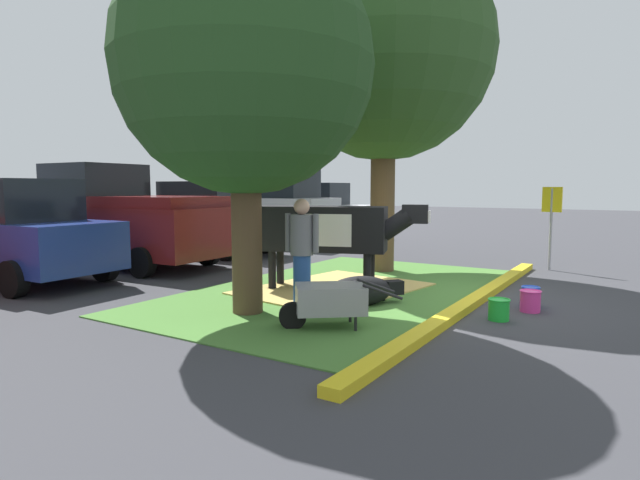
% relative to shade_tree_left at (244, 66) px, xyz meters
% --- Properties ---
extents(ground_plane, '(80.00, 80.00, 0.00)m').
position_rel_shade_tree_left_xyz_m(ground_plane, '(2.57, -2.15, -3.57)').
color(ground_plane, '#38383D').
extents(grass_island, '(7.57, 4.41, 0.02)m').
position_rel_shade_tree_left_xyz_m(grass_island, '(2.30, -0.31, -3.56)').
color(grass_island, '#477A33').
rests_on(grass_island, ground).
extents(curb_yellow, '(8.77, 0.24, 0.12)m').
position_rel_shade_tree_left_xyz_m(curb_yellow, '(2.30, -2.67, -3.51)').
color(curb_yellow, yellow).
rests_on(curb_yellow, ground).
extents(hay_bedding, '(3.51, 2.84, 0.04)m').
position_rel_shade_tree_left_xyz_m(hay_bedding, '(2.18, -0.19, -3.54)').
color(hay_bedding, tan).
rests_on(hay_bedding, ground).
extents(shade_tree_left, '(3.69, 3.69, 5.43)m').
position_rel_shade_tree_left_xyz_m(shade_tree_left, '(0.00, 0.00, 0.00)').
color(shade_tree_left, '#4C3823').
rests_on(shade_tree_left, ground).
extents(shade_tree_right, '(4.67, 4.67, 7.11)m').
position_rel_shade_tree_left_xyz_m(shade_tree_right, '(4.60, 0.01, 1.17)').
color(shade_tree_right, brown).
rests_on(shade_tree_right, ground).
extents(cow_holstein, '(1.45, 3.04, 1.56)m').
position_rel_shade_tree_left_xyz_m(cow_holstein, '(2.12, -0.09, -2.46)').
color(cow_holstein, black).
rests_on(cow_holstein, ground).
extents(calf_lying, '(1.23, 1.06, 0.48)m').
position_rel_shade_tree_left_xyz_m(calf_lying, '(1.31, -1.20, -3.33)').
color(calf_lying, black).
rests_on(calf_lying, ground).
extents(person_handler, '(0.34, 0.52, 1.70)m').
position_rel_shade_tree_left_xyz_m(person_handler, '(0.48, -0.65, -2.65)').
color(person_handler, '#23478C').
rests_on(person_handler, ground).
extents(wheelbarrow, '(1.27, 1.44, 0.63)m').
position_rel_shade_tree_left_xyz_m(wheelbarrow, '(-0.07, -1.44, -3.18)').
color(wheelbarrow, gray).
rests_on(wheelbarrow, ground).
extents(parking_sign, '(0.16, 0.43, 1.87)m').
position_rel_shade_tree_left_xyz_m(parking_sign, '(6.77, -3.12, -2.25)').
color(parking_sign, '#99999E').
rests_on(parking_sign, ground).
extents(bucket_green, '(0.31, 0.31, 0.30)m').
position_rel_shade_tree_left_xyz_m(bucket_green, '(1.57, -3.24, -3.41)').
color(bucket_green, green).
rests_on(bucket_green, ground).
extents(bucket_pink, '(0.32, 0.32, 0.32)m').
position_rel_shade_tree_left_xyz_m(bucket_pink, '(2.34, -3.52, -3.40)').
color(bucket_pink, '#EA3893').
rests_on(bucket_pink, ground).
extents(bucket_blue, '(0.29, 0.29, 0.32)m').
position_rel_shade_tree_left_xyz_m(bucket_blue, '(2.69, -3.46, -3.40)').
color(bucket_blue, blue).
rests_on(bucket_blue, ground).
extents(sedan_blue, '(2.16, 4.47, 2.02)m').
position_rel_shade_tree_left_xyz_m(sedan_blue, '(-0.42, 5.52, -2.58)').
color(sedan_blue, navy).
rests_on(sedan_blue, ground).
extents(pickup_truck_maroon, '(2.38, 5.47, 2.42)m').
position_rel_shade_tree_left_xyz_m(pickup_truck_maroon, '(2.12, 5.71, -2.45)').
color(pickup_truck_maroon, maroon).
rests_on(pickup_truck_maroon, ground).
extents(sedan_silver, '(2.16, 4.47, 2.02)m').
position_rel_shade_tree_left_xyz_m(sedan_silver, '(4.82, 5.54, -2.58)').
color(sedan_silver, silver).
rests_on(sedan_silver, ground).
extents(suv_black, '(2.26, 4.67, 2.52)m').
position_rel_shade_tree_left_xyz_m(suv_black, '(7.83, 5.76, -2.30)').
color(suv_black, '#B7B7BC').
rests_on(suv_black, ground).
extents(hatchback_white, '(2.16, 4.47, 2.02)m').
position_rel_shade_tree_left_xyz_m(hatchback_white, '(10.43, 5.56, -2.58)').
color(hatchback_white, silver).
rests_on(hatchback_white, ground).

